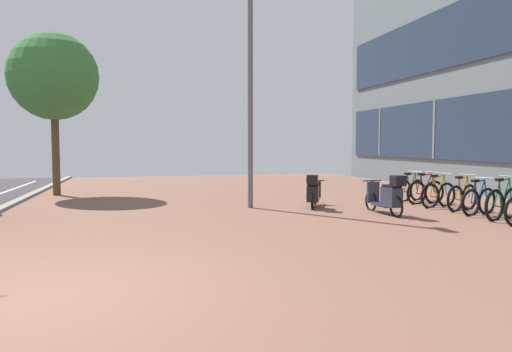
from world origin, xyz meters
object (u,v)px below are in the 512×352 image
bicycle_rack_02 (479,201)px  lamp_post (250,76)px  scooter_mid (388,196)px  street_tree (54,77)px  bicycle_rack_03 (462,197)px  bicycle_rack_01 (503,204)px  bicycle_rack_05 (425,192)px  bicycle_rack_04 (438,195)px  scooter_near (313,192)px  bicycle_rack_06 (411,190)px

bicycle_rack_02 → lamp_post: lamp_post is taller
scooter_mid → street_tree: 11.31m
bicycle_rack_03 → scooter_mid: bearing=-174.0°
bicycle_rack_02 → bicycle_rack_01: bearing=-86.2°
bicycle_rack_02 → lamp_post: (-5.10, 2.51, 3.17)m
bicycle_rack_05 → street_tree: 12.26m
bicycle_rack_03 → street_tree: (-10.76, 6.37, 3.57)m
bicycle_rack_05 → street_tree: (-10.65, 4.91, 3.58)m
bicycle_rack_04 → street_tree: size_ratio=0.24×
bicycle_rack_02 → scooter_near: size_ratio=0.82×
bicycle_rack_03 → scooter_near: 3.81m
bicycle_rack_02 → scooter_near: scooter_near is taller
bicycle_rack_02 → bicycle_rack_06: 2.93m
bicycle_rack_02 → bicycle_rack_04: size_ratio=0.96×
bicycle_rack_03 → bicycle_rack_04: bicycle_rack_03 is taller
bicycle_rack_01 → bicycle_rack_02: 0.73m
bicycle_rack_04 → scooter_near: 3.41m
scooter_near → bicycle_rack_06: bearing=13.2°
bicycle_rack_04 → bicycle_rack_05: bearing=83.1°
bicycle_rack_06 → scooter_near: size_ratio=0.80×
bicycle_rack_02 → bicycle_rack_05: bearing=90.4°
bicycle_rack_03 → street_tree: street_tree is taller
bicycle_rack_03 → scooter_near: bicycle_rack_03 is taller
bicycle_rack_05 → street_tree: bearing=155.3°
bicycle_rack_01 → bicycle_rack_05: bearing=91.2°
bicycle_rack_01 → bicycle_rack_04: size_ratio=1.06×
bicycle_rack_05 → scooter_near: bearing=-178.9°
bicycle_rack_06 → street_tree: size_ratio=0.23×
bicycle_rack_01 → bicycle_rack_04: bearing=94.0°
bicycle_rack_06 → lamp_post: lamp_post is taller
lamp_post → scooter_mid: bearing=-34.6°
bicycle_rack_04 → lamp_post: (-4.99, 1.05, 3.16)m
bicycle_rack_06 → scooter_mid: bearing=-131.2°
street_tree → scooter_near: bearing=-34.6°
bicycle_rack_04 → bicycle_rack_06: bicycle_rack_04 is taller
scooter_near → street_tree: bearing=145.4°
bicycle_rack_04 → lamp_post: lamp_post is taller
street_tree → bicycle_rack_02: bearing=-33.7°
bicycle_rack_03 → street_tree: bearing=149.4°
bicycle_rack_03 → lamp_post: size_ratio=0.20×
bicycle_rack_01 → scooter_mid: 2.53m
bicycle_rack_03 → bicycle_rack_05: bicycle_rack_03 is taller
bicycle_rack_01 → lamp_post: (-5.14, 3.25, 3.14)m
bicycle_rack_05 → lamp_post: bearing=176.4°
bicycle_rack_06 → street_tree: street_tree is taller
bicycle_rack_01 → bicycle_rack_06: size_ratio=1.14×
lamp_post → bicycle_rack_05: bearing=-3.6°
street_tree → bicycle_rack_03: bearing=-30.6°
bicycle_rack_02 → scooter_mid: scooter_mid is taller
bicycle_rack_02 → lamp_post: bearing=153.7°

